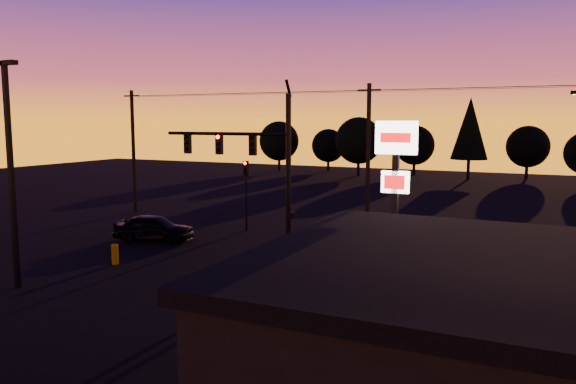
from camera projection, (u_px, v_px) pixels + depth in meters
name	position (u px, v px, depth m)	size (l,w,h in m)	color
ground	(212.00, 291.00, 22.55)	(120.00, 120.00, 0.00)	black
lane_arrow	(243.00, 282.00, 23.82)	(1.20, 3.10, 0.01)	beige
traffic_signal_mast	(257.00, 162.00, 25.53)	(6.79, 0.52, 8.58)	black
secondary_signal	(246.00, 185.00, 34.60)	(0.30, 0.31, 4.35)	black
parking_lot_light	(10.00, 159.00, 22.43)	(1.25, 0.30, 9.14)	black
pylon_sign	(395.00, 173.00, 20.25)	(1.50, 0.28, 6.80)	black
utility_pole_0	(133.00, 151.00, 41.36)	(1.40, 0.26, 9.00)	black
utility_pole_1	(368.00, 158.00, 33.62)	(1.40, 0.26, 9.00)	black
power_wires	(369.00, 91.00, 33.12)	(36.00, 1.22, 0.07)	black
bollard	(115.00, 254.00, 26.71)	(0.32, 0.32, 0.96)	#D4A400
tree_0	(279.00, 141.00, 76.19)	(5.36, 5.36, 6.74)	black
tree_1	(328.00, 146.00, 76.37)	(4.54, 4.54, 5.71)	black
tree_2	(359.00, 141.00, 69.20)	(5.77, 5.78, 7.26)	black
tree_3	(415.00, 145.00, 70.27)	(4.95, 4.95, 6.22)	black
tree_4	(470.00, 128.00, 64.30)	(4.18, 4.18, 9.50)	black
tree_5	(528.00, 147.00, 66.47)	(4.95, 4.95, 6.22)	black
car_left	(154.00, 228.00, 31.82)	(1.81, 4.50, 1.53)	black
car_right	(393.00, 243.00, 27.90)	(2.15, 5.29, 1.54)	black
suv_parked	(447.00, 327.00, 16.53)	(2.52, 5.47, 1.52)	black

